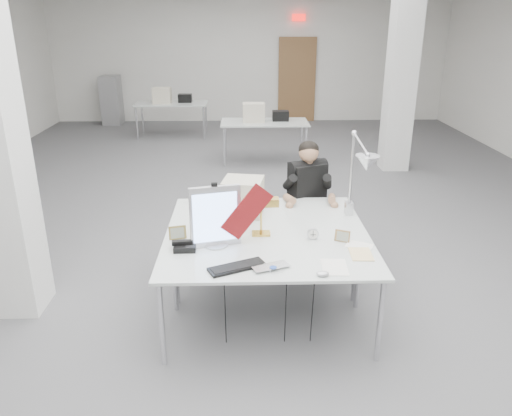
{
  "coord_description": "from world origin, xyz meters",
  "views": [
    {
      "loc": [
        -0.21,
        -6.14,
        2.55
      ],
      "look_at": [
        -0.1,
        -2.0,
        0.97
      ],
      "focal_mm": 35.0,
      "sensor_mm": 36.0,
      "label": 1
    }
  ],
  "objects_px": {
    "seated_person": "(308,181)",
    "laptop": "(273,269)",
    "bankers_lamp": "(261,215)",
    "monitor": "(215,216)",
    "architect_lamp": "(357,180)",
    "desk_main": "(269,256)",
    "office_chair": "(306,214)",
    "desk_phone": "(185,247)",
    "beige_monitor": "(243,197)"
  },
  "relations": [
    {
      "from": "seated_person",
      "to": "monitor",
      "type": "bearing_deg",
      "value": -149.55
    },
    {
      "from": "desk_main",
      "to": "desk_phone",
      "type": "xyz_separation_m",
      "value": [
        -0.69,
        0.11,
        0.04
      ]
    },
    {
      "from": "laptop",
      "to": "desk_phone",
      "type": "distance_m",
      "value": 0.81
    },
    {
      "from": "monitor",
      "to": "beige_monitor",
      "type": "xyz_separation_m",
      "value": [
        0.23,
        0.73,
        -0.09
      ]
    },
    {
      "from": "desk_main",
      "to": "office_chair",
      "type": "bearing_deg",
      "value": 72.12
    },
    {
      "from": "desk_main",
      "to": "beige_monitor",
      "type": "xyz_separation_m",
      "value": [
        -0.21,
        0.91,
        0.19
      ]
    },
    {
      "from": "office_chair",
      "to": "architect_lamp",
      "type": "bearing_deg",
      "value": -93.34
    },
    {
      "from": "monitor",
      "to": "seated_person",
      "type": "bearing_deg",
      "value": 39.94
    },
    {
      "from": "seated_person",
      "to": "laptop",
      "type": "bearing_deg",
      "value": -128.87
    },
    {
      "from": "office_chair",
      "to": "laptop",
      "type": "distance_m",
      "value": 1.88
    },
    {
      "from": "architect_lamp",
      "to": "beige_monitor",
      "type": "bearing_deg",
      "value": 143.76
    },
    {
      "from": "monitor",
      "to": "architect_lamp",
      "type": "bearing_deg",
      "value": 5.0
    },
    {
      "from": "beige_monitor",
      "to": "monitor",
      "type": "bearing_deg",
      "value": -97.51
    },
    {
      "from": "office_chair",
      "to": "desk_phone",
      "type": "xyz_separation_m",
      "value": [
        -1.18,
        -1.41,
        0.28
      ]
    },
    {
      "from": "office_chair",
      "to": "desk_phone",
      "type": "distance_m",
      "value": 1.86
    },
    {
      "from": "laptop",
      "to": "bankers_lamp",
      "type": "bearing_deg",
      "value": 73.83
    },
    {
      "from": "desk_main",
      "to": "architect_lamp",
      "type": "relative_size",
      "value": 2.12
    },
    {
      "from": "office_chair",
      "to": "monitor",
      "type": "distance_m",
      "value": 1.71
    },
    {
      "from": "desk_main",
      "to": "laptop",
      "type": "bearing_deg",
      "value": -87.12
    },
    {
      "from": "bankers_lamp",
      "to": "architect_lamp",
      "type": "xyz_separation_m",
      "value": [
        0.87,
        0.22,
        0.24
      ]
    },
    {
      "from": "seated_person",
      "to": "desk_phone",
      "type": "relative_size",
      "value": 5.51
    },
    {
      "from": "office_chair",
      "to": "laptop",
      "type": "height_order",
      "value": "office_chair"
    },
    {
      "from": "office_chair",
      "to": "architect_lamp",
      "type": "relative_size",
      "value": 1.18
    },
    {
      "from": "desk_main",
      "to": "office_chair",
      "type": "relative_size",
      "value": 1.79
    },
    {
      "from": "laptop",
      "to": "office_chair",
      "type": "bearing_deg",
      "value": 53.39
    },
    {
      "from": "office_chair",
      "to": "monitor",
      "type": "height_order",
      "value": "monitor"
    },
    {
      "from": "office_chair",
      "to": "laptop",
      "type": "relative_size",
      "value": 3.47
    },
    {
      "from": "seated_person",
      "to": "laptop",
      "type": "xyz_separation_m",
      "value": [
        -0.48,
        -1.75,
        -0.13
      ]
    },
    {
      "from": "seated_person",
      "to": "desk_phone",
      "type": "xyz_separation_m",
      "value": [
        -1.18,
        -1.36,
        -0.12
      ]
    },
    {
      "from": "seated_person",
      "to": "monitor",
      "type": "height_order",
      "value": "seated_person"
    },
    {
      "from": "office_chair",
      "to": "seated_person",
      "type": "distance_m",
      "value": 0.4
    },
    {
      "from": "laptop",
      "to": "beige_monitor",
      "type": "height_order",
      "value": "beige_monitor"
    },
    {
      "from": "monitor",
      "to": "office_chair",
      "type": "bearing_deg",
      "value": 40.97
    },
    {
      "from": "seated_person",
      "to": "office_chair",
      "type": "bearing_deg",
      "value": 66.33
    },
    {
      "from": "desk_main",
      "to": "office_chair",
      "type": "xyz_separation_m",
      "value": [
        0.49,
        1.52,
        -0.24
      ]
    },
    {
      "from": "bankers_lamp",
      "to": "office_chair",
      "type": "bearing_deg",
      "value": 61.17
    },
    {
      "from": "office_chair",
      "to": "architect_lamp",
      "type": "distance_m",
      "value": 1.17
    },
    {
      "from": "bankers_lamp",
      "to": "beige_monitor",
      "type": "relative_size",
      "value": 1.02
    },
    {
      "from": "monitor",
      "to": "laptop",
      "type": "height_order",
      "value": "monitor"
    },
    {
      "from": "office_chair",
      "to": "monitor",
      "type": "relative_size",
      "value": 1.91
    },
    {
      "from": "desk_main",
      "to": "beige_monitor",
      "type": "bearing_deg",
      "value": 102.96
    },
    {
      "from": "laptop",
      "to": "bankers_lamp",
      "type": "xyz_separation_m",
      "value": [
        -0.07,
        0.68,
        0.18
      ]
    },
    {
      "from": "desk_phone",
      "to": "monitor",
      "type": "bearing_deg",
      "value": 14.69
    },
    {
      "from": "office_chair",
      "to": "desk_phone",
      "type": "height_order",
      "value": "office_chair"
    },
    {
      "from": "architect_lamp",
      "to": "laptop",
      "type": "bearing_deg",
      "value": -152.44
    },
    {
      "from": "desk_phone",
      "to": "office_chair",
      "type": "bearing_deg",
      "value": 48.67
    },
    {
      "from": "office_chair",
      "to": "laptop",
      "type": "bearing_deg",
      "value": -128.47
    },
    {
      "from": "bankers_lamp",
      "to": "laptop",
      "type": "bearing_deg",
      "value": -87.28
    },
    {
      "from": "architect_lamp",
      "to": "office_chair",
      "type": "bearing_deg",
      "value": 89.67
    },
    {
      "from": "desk_main",
      "to": "laptop",
      "type": "relative_size",
      "value": 6.22
    }
  ]
}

